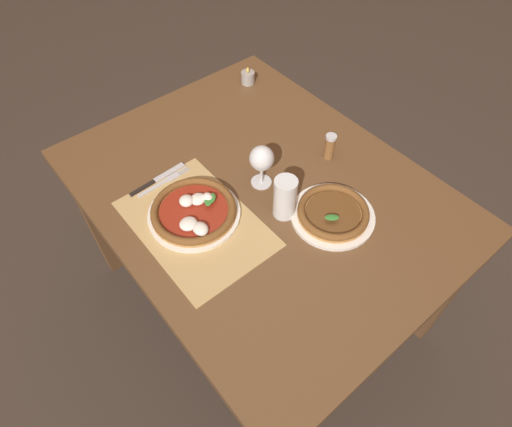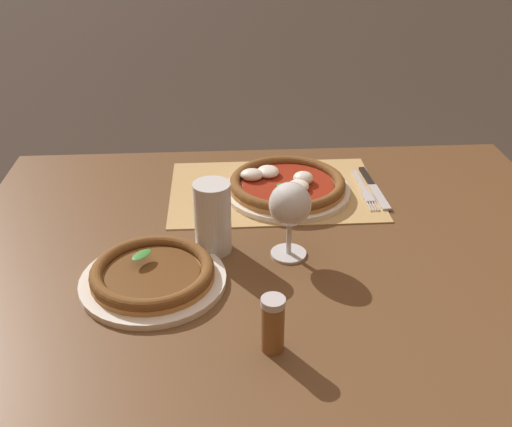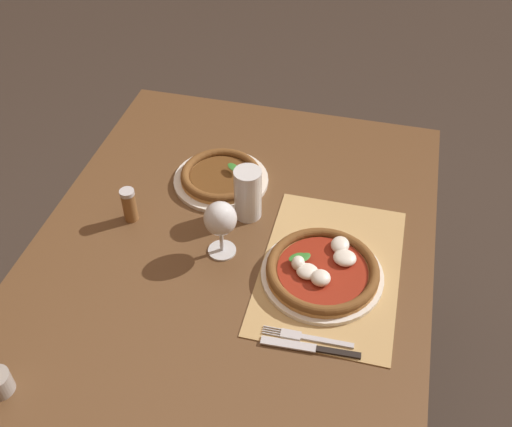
% 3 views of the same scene
% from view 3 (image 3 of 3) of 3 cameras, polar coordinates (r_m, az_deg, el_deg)
% --- Properties ---
extents(ground_plane, '(24.00, 24.00, 0.00)m').
position_cam_3_polar(ground_plane, '(2.10, -1.80, -17.29)').
color(ground_plane, '#382D26').
extents(dining_table, '(1.28, 0.99, 0.74)m').
position_cam_3_polar(dining_table, '(1.57, -2.31, -5.74)').
color(dining_table, brown).
rests_on(dining_table, ground).
extents(paper_placemat, '(0.48, 0.33, 0.00)m').
position_cam_3_polar(paper_placemat, '(1.46, 7.08, -5.29)').
color(paper_placemat, tan).
rests_on(paper_placemat, dining_table).
extents(pizza_near, '(0.29, 0.29, 0.05)m').
position_cam_3_polar(pizza_near, '(1.43, 6.36, -5.43)').
color(pizza_near, silver).
rests_on(pizza_near, paper_placemat).
extents(pizza_far, '(0.27, 0.27, 0.04)m').
position_cam_3_polar(pizza_far, '(1.68, -3.36, 3.52)').
color(pizza_far, silver).
rests_on(pizza_far, dining_table).
extents(wine_glass, '(0.08, 0.08, 0.16)m').
position_cam_3_polar(wine_glass, '(1.42, -3.41, -0.68)').
color(wine_glass, silver).
rests_on(wine_glass, dining_table).
extents(pint_glass, '(0.07, 0.07, 0.15)m').
position_cam_3_polar(pint_glass, '(1.54, -0.79, 1.83)').
color(pint_glass, silver).
rests_on(pint_glass, dining_table).
extents(fork, '(0.02, 0.20, 0.00)m').
position_cam_3_polar(fork, '(1.33, 4.88, -11.68)').
color(fork, '#B7B7BC').
rests_on(fork, paper_placemat).
extents(knife, '(0.03, 0.22, 0.01)m').
position_cam_3_polar(knife, '(1.31, 5.18, -12.63)').
color(knife, black).
rests_on(knife, paper_placemat).
extents(pepper_shaker, '(0.04, 0.04, 0.10)m').
position_cam_3_polar(pepper_shaker, '(1.57, -11.98, 0.81)').
color(pepper_shaker, brown).
rests_on(pepper_shaker, dining_table).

